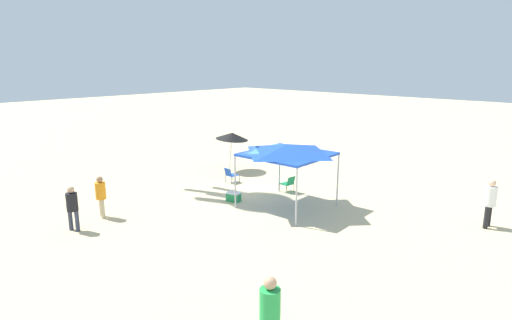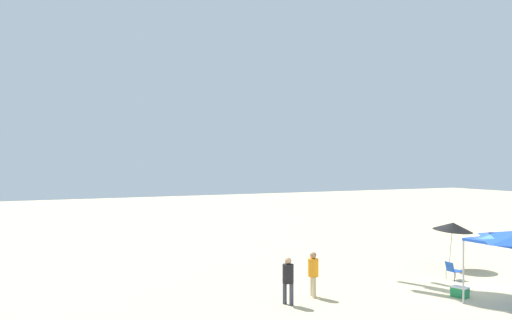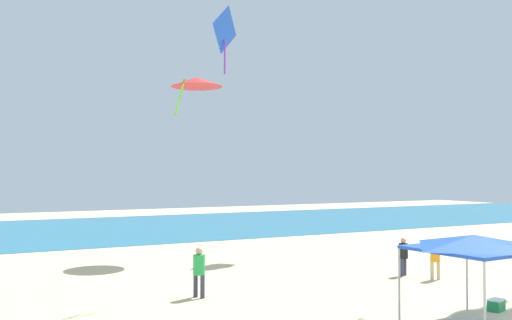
{
  "view_description": "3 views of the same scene",
  "coord_description": "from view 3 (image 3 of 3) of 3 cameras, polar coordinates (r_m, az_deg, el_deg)",
  "views": [
    {
      "loc": [
        -12.75,
        13.81,
        6.24
      ],
      "look_at": [
        -2.13,
        2.46,
        2.59
      ],
      "focal_mm": 29.64,
      "sensor_mm": 36.0,
      "label": 1
    },
    {
      "loc": [
        -14.41,
        16.88,
        5.29
      ],
      "look_at": [
        -1.26,
        10.65,
        5.29
      ],
      "focal_mm": 36.98,
      "sensor_mm": 36.0,
      "label": 2
    },
    {
      "loc": [
        -15.93,
        -12.14,
        4.69
      ],
      "look_at": [
        -1.26,
        14.89,
        5.4
      ],
      "focal_mm": 39.97,
      "sensor_mm": 36.0,
      "label": 3
    }
  ],
  "objects": [
    {
      "name": "person_by_tent",
      "position": [
        27.22,
        14.53,
        -9.03
      ],
      "size": [
        0.44,
        0.41,
        1.74
      ],
      "rotation": [
        0.0,
        0.0,
        0.42
      ],
      "color": "#33384C",
      "rests_on": "ground"
    },
    {
      "name": "ocean_strip",
      "position": [
        51.11,
        -10.27,
        -6.56
      ],
      "size": [
        120.0,
        24.84,
        0.02
      ],
      "primitive_type": "cube",
      "color": "teal",
      "rests_on": "ground"
    },
    {
      "name": "person_far_stroller",
      "position": [
        21.94,
        -5.72,
        -10.71
      ],
      "size": [
        0.45,
        0.47,
        1.9
      ],
      "rotation": [
        0.0,
        0.0,
        5.2
      ],
      "color": "#33384C",
      "rests_on": "ground"
    },
    {
      "name": "cooler_box",
      "position": [
        21.6,
        22.92,
        -13.22
      ],
      "size": [
        0.71,
        0.58,
        0.4
      ],
      "color": "#1E8C4C",
      "rests_on": "ground"
    },
    {
      "name": "canopy_tent",
      "position": [
        18.85,
        21.01,
        -7.77
      ],
      "size": [
        3.42,
        3.34,
        2.8
      ],
      "rotation": [
        0.0,
        0.0,
        0.05
      ],
      "color": "#B7B7BC",
      "rests_on": "ground"
    },
    {
      "name": "kite_delta_red",
      "position": [
        32.8,
        -5.97,
        7.77
      ],
      "size": [
        3.67,
        3.68,
        2.29
      ],
      "rotation": [
        0.0,
        0.0,
        0.31
      ],
      "color": "red"
    },
    {
      "name": "kite_diamond_blue",
      "position": [
        24.09,
        -3.15,
        12.66
      ],
      "size": [
        1.63,
        1.2,
        2.84
      ],
      "rotation": [
        0.0,
        0.0,
        0.8
      ],
      "color": "blue"
    },
    {
      "name": "person_near_umbrella",
      "position": [
        26.6,
        17.49,
        -9.2
      ],
      "size": [
        0.45,
        0.41,
        1.74
      ],
      "rotation": [
        0.0,
        0.0,
        6.0
      ],
      "color": "#C6B28C",
      "rests_on": "ground"
    }
  ]
}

